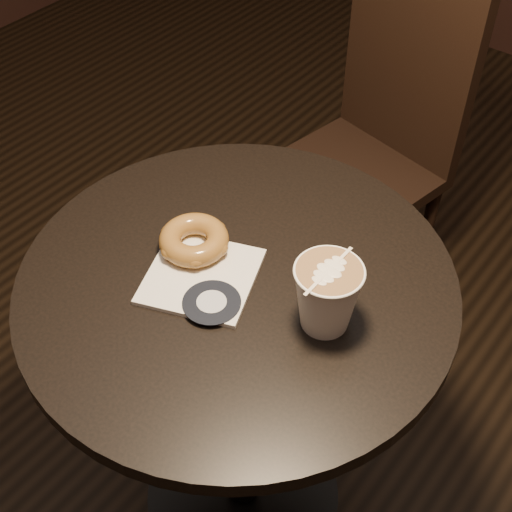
% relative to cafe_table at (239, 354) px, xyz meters
% --- Properties ---
extents(cafe_table, '(0.70, 0.70, 0.75)m').
position_rel_cafe_table_xyz_m(cafe_table, '(0.00, 0.00, 0.00)').
color(cafe_table, black).
rests_on(cafe_table, ground).
extents(chair, '(0.43, 0.43, 0.93)m').
position_rel_cafe_table_xyz_m(chair, '(-0.18, 0.77, -0.03)').
color(chair, black).
rests_on(chair, ground).
extents(pastry_bag, '(0.22, 0.22, 0.01)m').
position_rel_cafe_table_xyz_m(pastry_bag, '(-0.04, -0.03, 0.20)').
color(pastry_bag, white).
rests_on(pastry_bag, cafe_table).
extents(doughnut, '(0.11, 0.11, 0.04)m').
position_rel_cafe_table_xyz_m(doughnut, '(-0.09, 0.00, 0.23)').
color(doughnut, brown).
rests_on(doughnut, pastry_bag).
extents(latte_cup, '(0.10, 0.10, 0.11)m').
position_rel_cafe_table_xyz_m(latte_cup, '(0.16, 0.01, 0.26)').
color(latte_cup, white).
rests_on(latte_cup, cafe_table).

